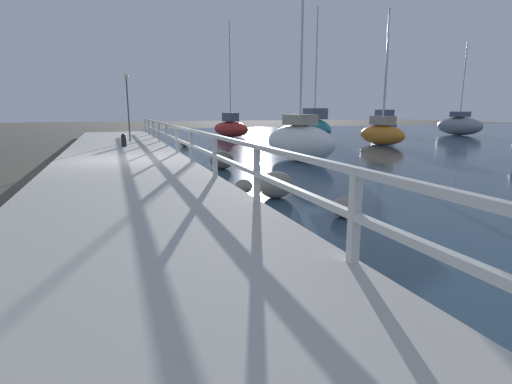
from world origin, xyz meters
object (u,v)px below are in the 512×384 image
(sailboat_red, at_px, (231,127))
(sailboat_teal, at_px, (314,127))
(mooring_bollard, at_px, (124,140))
(sailboat_blue, at_px, (384,123))
(sailboat_gray, at_px, (459,125))
(sailboat_orange, at_px, (382,133))
(dock_lamp, at_px, (127,95))
(sailboat_white, at_px, (300,141))

(sailboat_red, bearing_deg, sailboat_teal, -65.33)
(mooring_bollard, height_order, sailboat_blue, sailboat_blue)
(sailboat_gray, distance_m, sailboat_orange, 12.65)
(sailboat_teal, xyz_separation_m, sailboat_red, (-4.61, 4.13, -0.14))
(dock_lamp, bearing_deg, sailboat_teal, 12.35)
(sailboat_red, bearing_deg, sailboat_white, -119.07)
(sailboat_blue, height_order, sailboat_gray, sailboat_blue)
(sailboat_blue, xyz_separation_m, sailboat_orange, (-7.75, -10.09, -0.12))
(mooring_bollard, bearing_deg, sailboat_gray, 13.05)
(sailboat_blue, xyz_separation_m, sailboat_red, (-13.76, -0.65, -0.12))
(mooring_bollard, distance_m, sailboat_white, 7.78)
(sailboat_white, height_order, sailboat_gray, sailboat_white)
(sailboat_white, height_order, sailboat_blue, sailboat_blue)
(sailboat_blue, distance_m, sailboat_gray, 5.80)
(sailboat_orange, bearing_deg, dock_lamp, 158.94)
(dock_lamp, bearing_deg, sailboat_blue, 19.35)
(sailboat_white, bearing_deg, mooring_bollard, 124.50)
(sailboat_gray, height_order, sailboat_orange, sailboat_orange)
(sailboat_orange, xyz_separation_m, sailboat_red, (-6.01, 9.44, -0.00))
(sailboat_orange, bearing_deg, mooring_bollard, 171.47)
(dock_lamp, height_order, sailboat_gray, sailboat_gray)
(sailboat_blue, xyz_separation_m, sailboat_teal, (-9.15, -4.79, 0.02))
(mooring_bollard, distance_m, sailboat_gray, 25.72)
(sailboat_orange, relative_size, sailboat_red, 0.90)
(sailboat_blue, bearing_deg, sailboat_white, -117.28)
(sailboat_teal, bearing_deg, sailboat_blue, 38.64)
(dock_lamp, distance_m, sailboat_gray, 24.90)
(sailboat_teal, xyz_separation_m, sailboat_gray, (12.77, 0.25, -0.06))
(sailboat_gray, xyz_separation_m, sailboat_red, (-17.38, 3.88, -0.08))
(dock_lamp, xyz_separation_m, sailboat_orange, (13.30, -2.70, -1.96))
(sailboat_white, xyz_separation_m, sailboat_teal, (6.02, 10.17, 0.06))
(sailboat_teal, distance_m, sailboat_red, 6.19)
(mooring_bollard, relative_size, sailboat_red, 0.07)
(sailboat_gray, xyz_separation_m, sailboat_orange, (-11.37, -5.55, -0.08))
(sailboat_white, relative_size, sailboat_blue, 0.97)
(sailboat_teal, height_order, sailboat_orange, sailboat_teal)
(sailboat_teal, relative_size, sailboat_red, 1.05)
(dock_lamp, bearing_deg, sailboat_white, -52.16)
(mooring_bollard, relative_size, sailboat_blue, 0.07)
(mooring_bollard, xyz_separation_m, sailboat_white, (6.27, -4.62, 0.14))
(mooring_bollard, height_order, dock_lamp, dock_lamp)
(sailboat_gray, bearing_deg, mooring_bollard, -171.70)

